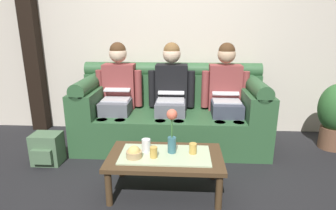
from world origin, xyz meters
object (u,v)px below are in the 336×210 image
at_px(coffee_table, 165,159).
at_px(cup_near_left, 146,145).
at_px(person_left, 118,90).
at_px(cup_near_right, 154,152).
at_px(person_right, 226,92).
at_px(cup_far_center, 193,148).
at_px(person_middle, 171,91).
at_px(snack_bowl, 134,153).
at_px(backpack_left, 47,149).
at_px(flower_vase, 172,130).
at_px(couch, 171,114).
at_px(potted_plant, 336,113).

bearing_deg(coffee_table, cup_near_left, 163.79).
relative_size(person_left, cup_near_right, 13.11).
bearing_deg(person_right, cup_far_center, -111.58).
bearing_deg(person_middle, cup_near_right, -94.70).
bearing_deg(coffee_table, snack_bowl, -163.73).
height_order(person_middle, cup_near_right, person_middle).
relative_size(coffee_table, backpack_left, 2.99).
distance_m(coffee_table, flower_vase, 0.27).
bearing_deg(couch, snack_bowl, -102.68).
bearing_deg(backpack_left, flower_vase, -16.59).
bearing_deg(cup_near_left, cup_far_center, -2.67).
relative_size(flower_vase, backpack_left, 1.19).
distance_m(coffee_table, backpack_left, 1.36).
relative_size(person_middle, flower_vase, 3.12).
distance_m(couch, cup_near_left, 1.02).
bearing_deg(potted_plant, cup_near_right, -151.82).
xyz_separation_m(person_left, snack_bowl, (0.39, -1.13, -0.26)).
relative_size(person_right, coffee_table, 1.24).
bearing_deg(person_right, cup_near_left, -128.96).
height_order(person_left, person_right, same).
bearing_deg(person_middle, coffee_table, -90.00).
xyz_separation_m(couch, potted_plant, (1.91, -0.05, 0.06)).
relative_size(person_middle, person_right, 1.00).
height_order(person_right, coffee_table, person_right).
distance_m(snack_bowl, cup_far_center, 0.50).
relative_size(cup_near_left, backpack_left, 0.34).
distance_m(flower_vase, cup_near_left, 0.27).
distance_m(person_left, potted_plant, 2.56).
distance_m(cup_near_right, cup_far_center, 0.34).
bearing_deg(couch, cup_near_right, -94.68).
bearing_deg(cup_near_left, person_right, 51.04).
height_order(person_left, potted_plant, person_left).
relative_size(person_right, cup_near_left, 10.97).
bearing_deg(cup_far_center, person_right, 68.42).
bearing_deg(coffee_table, person_right, 58.63).
xyz_separation_m(couch, cup_far_center, (0.24, -1.02, 0.03)).
height_order(coffee_table, potted_plant, potted_plant).
bearing_deg(person_left, flower_vase, -55.46).
bearing_deg(cup_near_left, person_middle, 80.42).
height_order(person_middle, flower_vase, person_middle).
xyz_separation_m(person_left, cup_near_right, (0.55, -1.12, -0.26)).
height_order(person_left, cup_near_left, person_left).
bearing_deg(person_right, couch, 179.70).
xyz_separation_m(snack_bowl, potted_plant, (2.17, 1.08, 0.04)).
relative_size(cup_near_left, cup_near_right, 1.20).
bearing_deg(person_left, cup_near_right, -63.77).
xyz_separation_m(coffee_table, cup_near_right, (-0.09, -0.06, 0.10)).
relative_size(couch, cup_near_right, 23.64).
bearing_deg(cup_far_center, cup_near_left, 177.33).
height_order(backpack_left, potted_plant, potted_plant).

